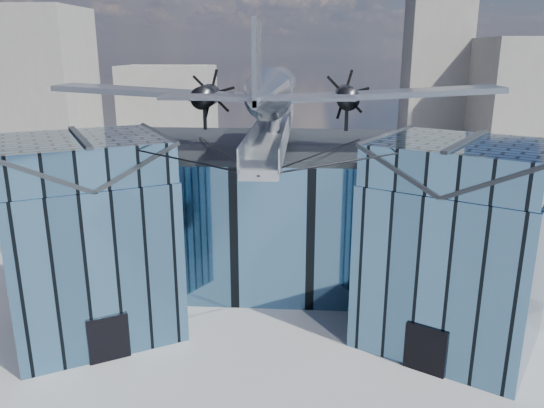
{
  "coord_description": "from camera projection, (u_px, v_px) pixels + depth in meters",
  "views": [
    {
      "loc": [
        2.07,
        -29.44,
        16.41
      ],
      "look_at": [
        0.0,
        2.0,
        7.2
      ],
      "focal_mm": 35.0,
      "sensor_mm": 36.0,
      "label": 1
    }
  ],
  "objects": [
    {
      "name": "tree_side_e",
      "position": [
        523.0,
        215.0,
        43.92
      ],
      "size": [
        3.63,
        3.63,
        4.76
      ],
      "rotation": [
        0.0,
        0.0,
        0.22
      ],
      "color": "#352515",
      "rests_on": "ground"
    },
    {
      "name": "bg_towers",
      "position": [
        303.0,
        94.0,
        78.38
      ],
      "size": [
        77.0,
        24.5,
        26.0
      ],
      "color": "gray",
      "rests_on": "ground"
    },
    {
      "name": "museum",
      "position": [
        276.0,
        212.0,
        36.95
      ],
      "size": [
        32.88,
        24.5,
        17.6
      ],
      "color": "teal",
      "rests_on": "ground"
    },
    {
      "name": "ground_plane",
      "position": [
        270.0,
        324.0,
        32.93
      ],
      "size": [
        120.0,
        120.0,
        0.0
      ],
      "primitive_type": "plane",
      "color": "gray"
    },
    {
      "name": "tree_side_w",
      "position": [
        28.0,
        211.0,
        44.8
      ],
      "size": [
        4.1,
        4.1,
        4.84
      ],
      "rotation": [
        0.0,
        0.0,
        -0.43
      ],
      "color": "#352515",
      "rests_on": "ground"
    }
  ]
}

